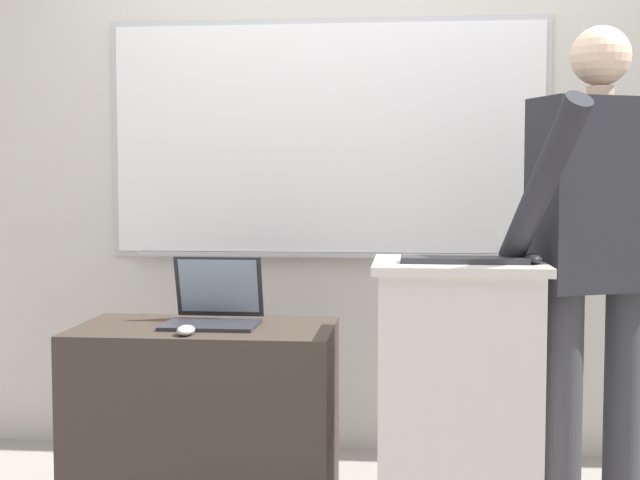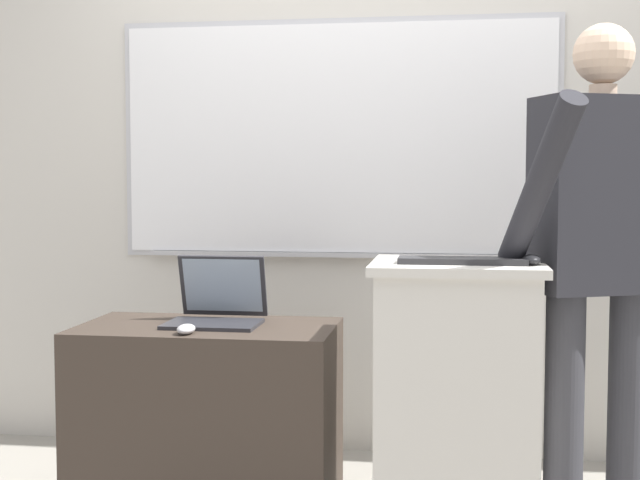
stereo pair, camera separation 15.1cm
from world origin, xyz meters
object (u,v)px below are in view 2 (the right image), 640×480
(wireless_keyboard, at_px, (462,261))
(computer_mouse_by_laptop, at_px, (186,329))
(side_desk, at_px, (208,421))
(person_presenter, at_px, (600,246))
(laptop, at_px, (218,304))
(lectern_podium, at_px, (456,405))
(computer_mouse_by_keyboard, at_px, (531,260))

(wireless_keyboard, distance_m, computer_mouse_by_laptop, 0.97)
(computer_mouse_by_laptop, bearing_deg, wireless_keyboard, -1.41)
(side_desk, height_order, person_presenter, person_presenter)
(laptop, relative_size, wireless_keyboard, 0.82)
(lectern_podium, xyz_separation_m, laptop, (-0.87, 0.21, 0.29))
(lectern_podium, relative_size, computer_mouse_by_laptop, 9.64)
(computer_mouse_by_laptop, bearing_deg, laptop, 79.76)
(computer_mouse_by_laptop, relative_size, computer_mouse_by_keyboard, 1.00)
(side_desk, height_order, computer_mouse_by_keyboard, computer_mouse_by_keyboard)
(person_presenter, distance_m, computer_mouse_by_keyboard, 0.29)
(lectern_podium, distance_m, side_desk, 0.92)
(wireless_keyboard, relative_size, computer_mouse_by_keyboard, 4.11)
(person_presenter, height_order, computer_mouse_by_laptop, person_presenter)
(side_desk, bearing_deg, wireless_keyboard, -13.01)
(lectern_podium, bearing_deg, wireless_keyboard, -76.69)
(laptop, bearing_deg, person_presenter, -5.39)
(laptop, xyz_separation_m, wireless_keyboard, (0.89, -0.27, 0.20))
(wireless_keyboard, xyz_separation_m, computer_mouse_by_keyboard, (0.22, -0.01, 0.01))
(lectern_podium, distance_m, computer_mouse_by_laptop, 0.95)
(side_desk, distance_m, computer_mouse_by_laptop, 0.42)
(laptop, bearing_deg, computer_mouse_by_laptop, -100.24)
(side_desk, height_order, wireless_keyboard, wireless_keyboard)
(laptop, height_order, computer_mouse_by_keyboard, computer_mouse_by_keyboard)
(lectern_podium, height_order, person_presenter, person_presenter)
(computer_mouse_by_keyboard, bearing_deg, side_desk, 168.80)
(wireless_keyboard, bearing_deg, lectern_podium, 103.31)
(lectern_podium, height_order, computer_mouse_by_keyboard, computer_mouse_by_keyboard)
(laptop, distance_m, computer_mouse_by_keyboard, 1.16)
(laptop, xyz_separation_m, computer_mouse_by_laptop, (-0.05, -0.25, -0.05))
(side_desk, xyz_separation_m, laptop, (0.02, 0.06, 0.42))
(lectern_podium, relative_size, person_presenter, 0.55)
(wireless_keyboard, bearing_deg, person_presenter, 18.16)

